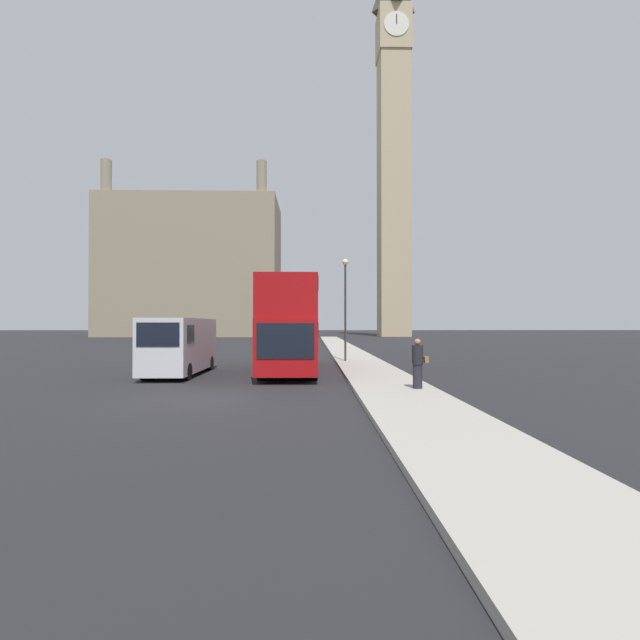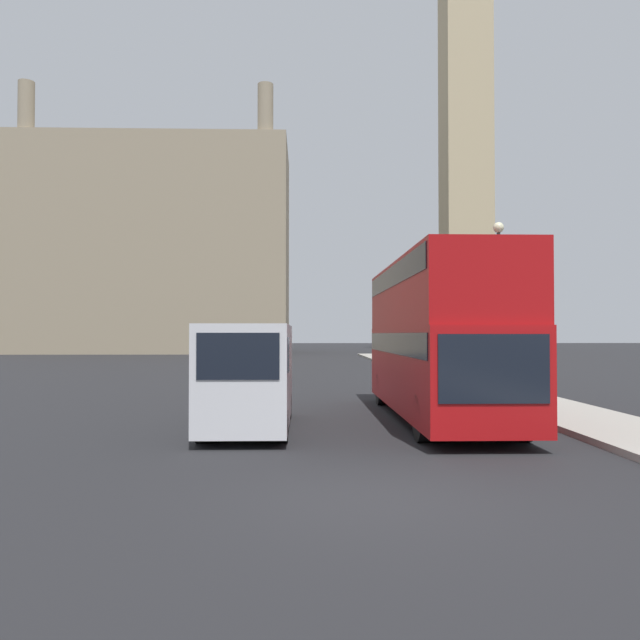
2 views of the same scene
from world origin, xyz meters
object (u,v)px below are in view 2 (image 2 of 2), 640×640
Objects in this scene: red_double_decker_bus at (437,332)px; white_van at (250,374)px; clock_tower at (465,45)px; street_lamp at (499,283)px.

red_double_decker_bus is 1.78× the size of white_van.
clock_tower reaches higher than white_van.
red_double_decker_bus is 1.70× the size of street_lamp.
white_van is at bearing -161.07° from red_double_decker_bus.
red_double_decker_bus reaches higher than white_van.
red_double_decker_bus is (-16.22, -58.34, -35.49)m from clock_tower.
street_lamp is (7.87, 5.56, 2.67)m from white_van.
white_van is at bearing -109.42° from clock_tower.
street_lamp is at bearing 52.83° from red_double_decker_bus.
street_lamp is at bearing 35.25° from white_van.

